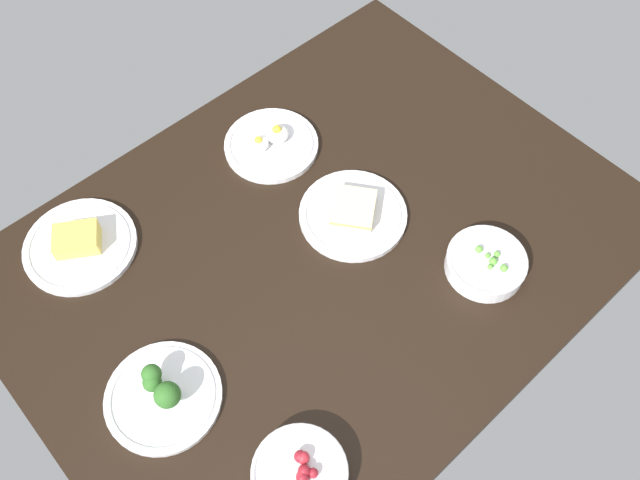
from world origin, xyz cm
name	(u,v)px	position (x,y,z in cm)	size (l,w,h in cm)	color
dining_table	(320,250)	(0.00, 0.00, 2.00)	(122.68, 92.40, 4.00)	black
plate_sandwich	(353,213)	(9.68, 0.63, 5.30)	(22.21, 22.21, 4.57)	silver
bowl_berries	(300,474)	(-32.63, -31.25, 6.22)	(15.92, 15.92, 5.68)	silver
bowl_peas	(486,263)	(20.31, -25.57, 6.16)	(15.70, 15.70, 5.15)	silver
plate_cheese	(79,244)	(-35.88, 31.75, 5.22)	(22.51, 22.51, 4.92)	silver
plate_broccoli	(163,395)	(-41.50, -5.06, 5.64)	(20.67, 20.67, 7.30)	silver
plate_eggs	(271,144)	(9.17, 26.16, 5.15)	(20.67, 20.67, 5.10)	silver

